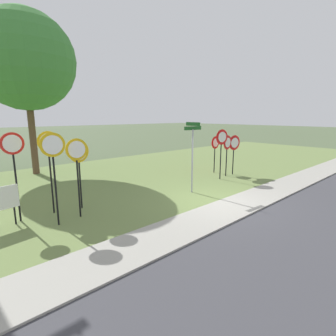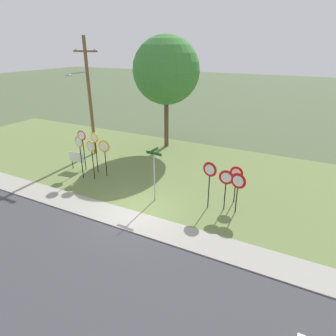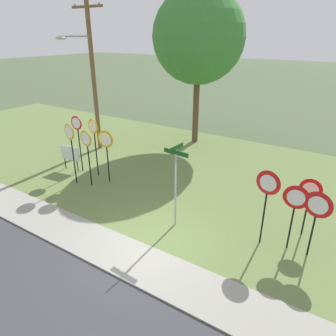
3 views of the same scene
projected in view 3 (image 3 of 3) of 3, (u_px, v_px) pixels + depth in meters
ground_plane at (145, 245)px, 10.00m from camera, size 160.00×160.00×0.00m
sidewalk_strip at (130, 259)px, 9.37m from camera, size 44.00×1.60×0.06m
grass_median at (220, 178)px, 14.62m from camera, size 44.00×12.00×0.04m
stop_sign_near_left at (78, 132)px, 14.50m from camera, size 0.67×0.10×2.80m
stop_sign_near_right at (71, 141)px, 13.26m from camera, size 0.70×0.14×2.81m
stop_sign_far_left at (94, 136)px, 14.01m from camera, size 0.67×0.13×2.79m
stop_sign_far_center at (87, 147)px, 13.08m from camera, size 0.69×0.11×2.59m
stop_sign_far_right at (106, 145)px, 13.49m from camera, size 0.78×0.14×2.46m
yield_sign_near_left at (309, 195)px, 9.83m from camera, size 0.71×0.10×2.12m
yield_sign_near_right at (317, 210)px, 8.82m from camera, size 0.82×0.19×2.22m
yield_sign_far_left at (295, 203)px, 9.14m from camera, size 0.77×0.11×2.24m
yield_sign_far_right at (267, 190)px, 9.27m from camera, size 0.78×0.18×2.60m
street_name_post at (176, 180)px, 10.31m from camera, size 0.96×0.82×3.01m
utility_pole at (91, 67)px, 16.43m from camera, size 2.10×2.27×8.58m
notice_board at (70, 154)px, 15.11m from camera, size 1.09×0.19×1.25m
oak_tree_left at (199, 37)px, 17.05m from camera, size 5.21×5.21×8.75m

